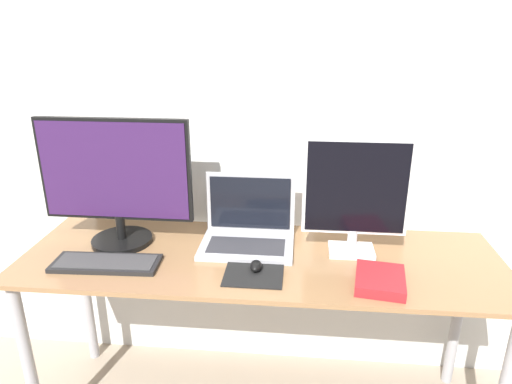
% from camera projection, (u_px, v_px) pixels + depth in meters
% --- Properties ---
extents(wall_back, '(7.00, 0.05, 2.50)m').
position_uv_depth(wall_back, '(269.00, 102.00, 1.87)').
color(wall_back, silver).
rests_on(wall_back, ground_plane).
extents(desk, '(1.80, 0.58, 0.73)m').
position_uv_depth(desk, '(260.00, 278.00, 1.75)').
color(desk, olive).
rests_on(desk, ground_plane).
extents(monitor_left, '(0.59, 0.24, 0.50)m').
position_uv_depth(monitor_left, '(116.00, 181.00, 1.74)').
color(monitor_left, black).
rests_on(monitor_left, desk).
extents(monitor_right, '(0.39, 0.12, 0.45)m').
position_uv_depth(monitor_right, '(356.00, 194.00, 1.66)').
color(monitor_right, silver).
rests_on(monitor_right, desk).
extents(laptop, '(0.36, 0.26, 0.26)m').
position_uv_depth(laptop, '(248.00, 227.00, 1.80)').
color(laptop, '#ADADB2').
rests_on(laptop, desk).
extents(keyboard, '(0.39, 0.16, 0.02)m').
position_uv_depth(keyboard, '(106.00, 263.00, 1.65)').
color(keyboard, black).
rests_on(keyboard, desk).
extents(mousepad, '(0.20, 0.21, 0.00)m').
position_uv_depth(mousepad, '(254.00, 272.00, 1.60)').
color(mousepad, black).
rests_on(mousepad, desk).
extents(mouse, '(0.04, 0.07, 0.03)m').
position_uv_depth(mouse, '(256.00, 266.00, 1.60)').
color(mouse, black).
rests_on(mouse, mousepad).
extents(book, '(0.19, 0.21, 0.04)m').
position_uv_depth(book, '(380.00, 280.00, 1.52)').
color(book, red).
rests_on(book, desk).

